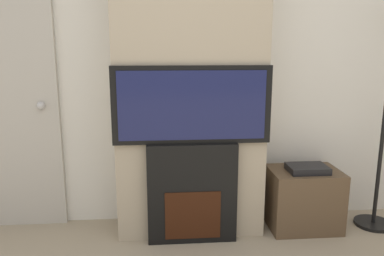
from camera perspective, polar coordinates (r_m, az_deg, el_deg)
wall_back at (r=2.96m, az=-0.67°, el=11.37°), size 6.00×0.06×2.70m
chimney_breast at (r=2.74m, az=-0.34°, el=11.32°), size 1.08×0.38×2.70m
fireplace at (r=2.74m, az=0.00°, el=-9.82°), size 0.64×0.15×0.73m
television at (r=2.57m, az=0.01°, el=3.52°), size 1.10×0.07×0.54m
media_stand at (r=3.09m, az=16.62°, el=-10.17°), size 0.53×0.38×0.52m
entry_door at (r=3.15m, az=-26.93°, el=3.83°), size 0.83×0.09×2.01m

